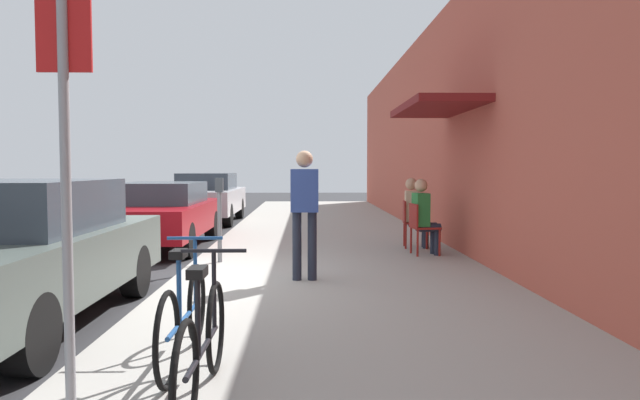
{
  "coord_description": "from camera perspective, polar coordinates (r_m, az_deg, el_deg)",
  "views": [
    {
      "loc": [
        1.81,
        -7.75,
        1.59
      ],
      "look_at": [
        2.12,
        5.31,
        0.88
      ],
      "focal_mm": 32.73,
      "sensor_mm": 36.0,
      "label": 1
    }
  ],
  "objects": [
    {
      "name": "pedestrian_standing",
      "position": [
        7.62,
        -1.53,
        -0.42
      ],
      "size": [
        0.36,
        0.22,
        1.7
      ],
      "color": "#232838",
      "rests_on": "sidewalk_slab"
    },
    {
      "name": "parked_car_0",
      "position": [
        6.59,
        -27.6,
        -4.55
      ],
      "size": [
        1.8,
        4.4,
        1.47
      ],
      "color": "#47514C",
      "rests_on": "ground_plane"
    },
    {
      "name": "parking_meter",
      "position": [
        9.24,
        -9.8,
        -1.29
      ],
      "size": [
        0.12,
        0.1,
        1.32
      ],
      "color": "slate",
      "rests_on": "sidewalk_slab"
    },
    {
      "name": "seated_patron_1",
      "position": [
        10.91,
        9.21,
        -0.99
      ],
      "size": [
        0.45,
        0.39,
        1.29
      ],
      "color": "#232838",
      "rests_on": "sidewalk_slab"
    },
    {
      "name": "sidewalk_slab",
      "position": [
        9.88,
        1.24,
        -5.79
      ],
      "size": [
        4.5,
        32.0,
        0.12
      ],
      "primitive_type": "cube",
      "color": "#9E9B93",
      "rests_on": "ground_plane"
    },
    {
      "name": "cafe_chair_0",
      "position": [
        10.03,
        9.81,
        -2.45
      ],
      "size": [
        0.49,
        0.49,
        0.87
      ],
      "color": "maroon",
      "rests_on": "sidewalk_slab"
    },
    {
      "name": "cafe_chair_1",
      "position": [
        10.92,
        8.89,
        -1.99
      ],
      "size": [
        0.48,
        0.48,
        0.87
      ],
      "color": "maroon",
      "rests_on": "sidewalk_slab"
    },
    {
      "name": "bicycle_1",
      "position": [
        3.85,
        -11.4,
        -13.73
      ],
      "size": [
        0.46,
        1.71,
        0.9
      ],
      "color": "black",
      "rests_on": "sidewalk_slab"
    },
    {
      "name": "seated_patron_0",
      "position": [
        10.03,
        10.15,
        -1.35
      ],
      "size": [
        0.46,
        0.39,
        1.29
      ],
      "color": "#232838",
      "rests_on": "sidewalk_slab"
    },
    {
      "name": "bicycle_0",
      "position": [
        4.61,
        -13.17,
        -10.92
      ],
      "size": [
        0.46,
        1.71,
        0.9
      ],
      "color": "black",
      "rests_on": "sidewalk_slab"
    },
    {
      "name": "parked_car_2",
      "position": [
        17.36,
        -10.99,
        0.29
      ],
      "size": [
        1.8,
        4.4,
        1.44
      ],
      "color": "#B7B7BC",
      "rests_on": "ground_plane"
    },
    {
      "name": "parked_car_1",
      "position": [
        12.03,
        -15.33,
        -1.27
      ],
      "size": [
        1.8,
        4.4,
        1.31
      ],
      "color": "maroon",
      "rests_on": "ground_plane"
    },
    {
      "name": "building_facade",
      "position": [
        10.18,
        14.96,
        7.39
      ],
      "size": [
        1.4,
        32.0,
        4.73
      ],
      "color": "#BC5442",
      "rests_on": "ground_plane"
    },
    {
      "name": "street_sign",
      "position": [
        3.72,
        -23.61,
        3.6
      ],
      "size": [
        0.32,
        0.06,
        2.6
      ],
      "color": "gray",
      "rests_on": "sidewalk_slab"
    },
    {
      "name": "ground_plane",
      "position": [
        8.11,
        -14.35,
        -8.28
      ],
      "size": [
        60.0,
        60.0,
        0.0
      ],
      "primitive_type": "plane",
      "color": "#2D2D30"
    }
  ]
}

